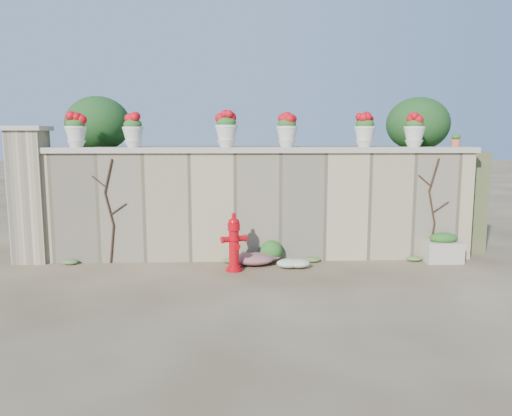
{
  "coord_description": "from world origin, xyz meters",
  "views": [
    {
      "loc": [
        -0.39,
        -7.39,
        2.31
      ],
      "look_at": [
        -0.04,
        1.4,
        1.03
      ],
      "focal_mm": 35.0,
      "sensor_mm": 36.0,
      "label": 1
    }
  ],
  "objects_px": {
    "planter_box": "(443,249)",
    "terracotta_pot": "(456,141)",
    "fire_hydrant": "(234,242)",
    "urn_pot_0": "(76,130)"
  },
  "relations": [
    {
      "from": "terracotta_pot",
      "to": "fire_hydrant",
      "type": "bearing_deg",
      "value": -168.6
    },
    {
      "from": "urn_pot_0",
      "to": "terracotta_pot",
      "type": "relative_size",
      "value": 2.61
    },
    {
      "from": "planter_box",
      "to": "terracotta_pot",
      "type": "height_order",
      "value": "terracotta_pot"
    },
    {
      "from": "fire_hydrant",
      "to": "planter_box",
      "type": "relative_size",
      "value": 1.52
    },
    {
      "from": "fire_hydrant",
      "to": "urn_pot_0",
      "type": "relative_size",
      "value": 1.65
    },
    {
      "from": "urn_pot_0",
      "to": "terracotta_pot",
      "type": "height_order",
      "value": "urn_pot_0"
    },
    {
      "from": "fire_hydrant",
      "to": "planter_box",
      "type": "bearing_deg",
      "value": -12.78
    },
    {
      "from": "urn_pot_0",
      "to": "fire_hydrant",
      "type": "bearing_deg",
      "value": -16.37
    },
    {
      "from": "planter_box",
      "to": "terracotta_pot",
      "type": "relative_size",
      "value": 2.85
    },
    {
      "from": "planter_box",
      "to": "urn_pot_0",
      "type": "height_order",
      "value": "urn_pot_0"
    }
  ]
}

